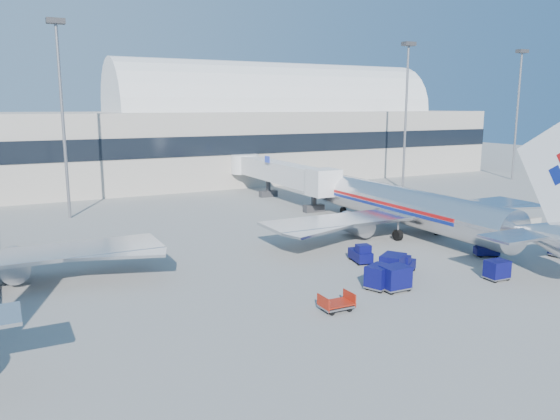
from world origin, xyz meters
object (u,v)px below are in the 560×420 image
cart_train_b (395,278)px  cart_train_c (379,276)px  cart_solo_near (497,270)px  cart_open_red (337,305)px  barrier_near (487,228)px  tug_left (361,254)px  tug_right (486,249)px  airliner_main (413,207)px  mast_west (61,90)px  barrier_far (530,222)px  barrier_mid (509,225)px  cart_train_a (393,266)px  tug_lead (404,265)px  mast_far_east (519,96)px  jetbridge_near (275,172)px  mast_east (407,94)px

cart_train_b → cart_train_c: size_ratio=0.85×
cart_solo_near → cart_open_red: size_ratio=0.84×
barrier_near → tug_left: size_ratio=1.10×
tug_right → cart_train_c: (-13.76, -2.78, 0.32)m
airliner_main → cart_train_b: bearing=-134.3°
mast_west → tug_left: (19.70, -31.10, -14.04)m
mast_west → barrier_far: size_ratio=7.53×
barrier_mid → airliner_main: bearing=167.5°
barrier_mid → cart_train_c: 26.13m
cart_train_a → tug_left: bearing=52.5°
barrier_far → cart_train_b: 28.75m
barrier_far → cart_train_b: bearing=-159.4°
tug_lead → cart_solo_near: tug_lead is taller
mast_far_east → barrier_near: mast_far_east is taller
jetbridge_near → mast_far_east: size_ratio=1.22×
barrier_mid → cart_train_b: size_ratio=1.46×
cart_train_b → cart_solo_near: size_ratio=1.16×
cart_train_a → barrier_far: bearing=-16.1°
jetbridge_near → cart_train_a: size_ratio=10.30×
barrier_mid → mast_far_east: bearing=39.7°
tug_lead → cart_train_c: size_ratio=1.08×
airliner_main → jetbridge_near: airliner_main is taller
mast_far_east → cart_train_a: bearing=-147.3°
mast_west → cart_train_b: size_ratio=11.02×
barrier_near → cart_train_c: bearing=-156.2°
mast_far_east → cart_train_b: bearing=-146.4°
mast_far_east → barrier_mid: 46.10m
cart_train_c → cart_solo_near: 9.59m
airliner_main → cart_train_c: (-13.11, -11.81, -1.99)m
barrier_near → tug_left: 18.57m
tug_lead → barrier_far: bearing=-17.0°
barrier_near → cart_open_red: size_ratio=1.42×
jetbridge_near → mast_west: (-27.60, -0.81, 10.86)m
barrier_near → barrier_mid: bearing=0.0°
mast_east → tug_right: mast_east is taller
mast_west → cart_train_a: 42.93m
barrier_mid → tug_left: size_ratio=1.10×
jetbridge_near → tug_left: jetbridge_near is taller
cart_open_red → mast_west: bearing=106.8°
mast_west → cart_train_b: 44.23m
tug_left → cart_train_b: (-2.00, -7.01, 0.21)m
barrier_near → tug_lead: (-16.99, -7.15, 0.25)m
jetbridge_near → barrier_far: 33.63m
cart_solo_near → mast_east: bearing=61.0°
jetbridge_near → cart_solo_near: (-1.43, -40.52, -3.12)m
jetbridge_near → airliner_main: bearing=-84.8°
jetbridge_near → cart_train_c: bearing=-105.7°
barrier_mid → cart_train_b: (-23.61, -10.11, 0.51)m
mast_far_east → barrier_far: size_ratio=7.53×
barrier_mid → tug_lead: size_ratio=1.16×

